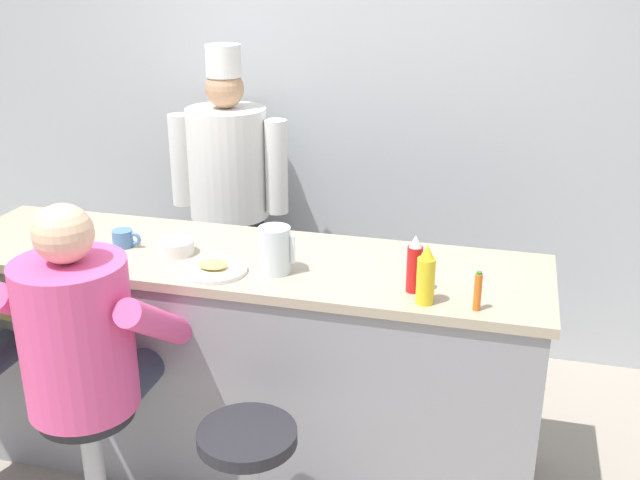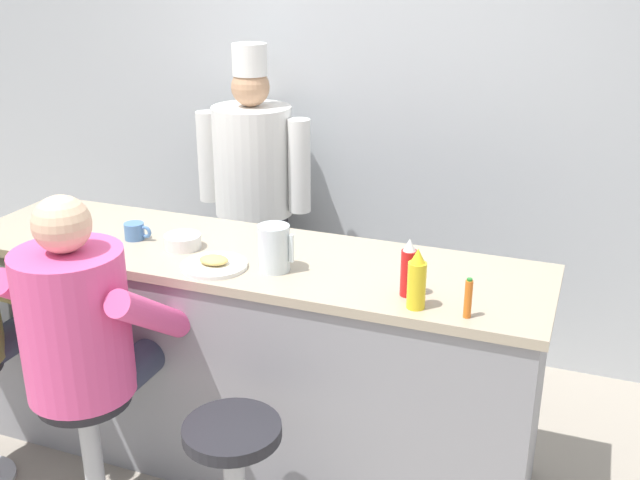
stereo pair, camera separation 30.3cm
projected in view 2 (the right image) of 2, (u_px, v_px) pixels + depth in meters
wall_back at (346, 118)px, 4.28m from camera, size 10.00×0.06×2.70m
diner_counter at (247, 356)px, 3.41m from camera, size 2.62×0.70×1.03m
ketchup_bottle_red at (409, 269)px, 2.79m from camera, size 0.06×0.06×0.23m
mustard_bottle_yellow at (417, 281)px, 2.69m from camera, size 0.07×0.07×0.23m
hot_sauce_bottle_orange at (468, 299)px, 2.63m from camera, size 0.03×0.03×0.15m
water_pitcher_clear at (274, 248)px, 3.01m from camera, size 0.15×0.13×0.19m
breakfast_plate at (214, 264)px, 3.06m from camera, size 0.27×0.27×0.05m
cereal_bowl at (183, 241)px, 3.27m from camera, size 0.16×0.16×0.06m
coffee_mug_blue at (135, 231)px, 3.36m from camera, size 0.13×0.09×0.08m
diner_seated_pink at (82, 331)px, 2.89m from camera, size 0.63×0.62×1.43m
empty_stool_round at (234, 471)px, 2.80m from camera, size 0.37×0.37×0.62m
cook_in_whites_near at (254, 187)px, 4.29m from camera, size 0.69×0.45×1.78m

